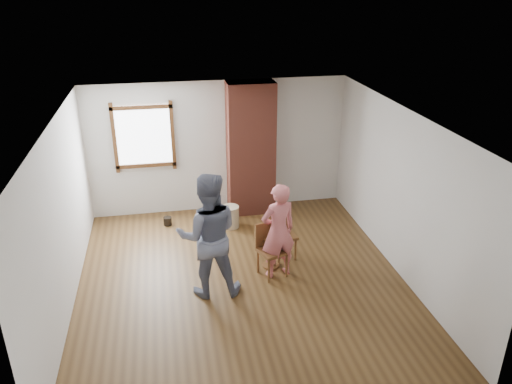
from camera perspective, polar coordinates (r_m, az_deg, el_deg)
ground at (r=7.91m, az=-1.59°, el=-10.18°), size 5.50×5.50×0.00m
room_shell at (r=7.61m, az=-2.91°, el=3.72°), size 5.04×5.52×2.62m
brick_chimney at (r=9.64m, az=-0.60°, el=4.91°), size 0.90×0.50×2.60m
stoneware_crock at (r=9.40m, az=-2.95°, el=-2.84°), size 0.36×0.36×0.42m
dark_pot at (r=9.67m, az=-10.06°, el=-3.29°), size 0.19×0.19×0.16m
dining_chair_left at (r=8.35m, az=2.93°, el=-4.53°), size 0.46×0.46×0.82m
dining_chair_right at (r=7.87m, az=1.60°, el=-6.19°), size 0.52×0.52×0.86m
side_table at (r=8.08m, az=1.74°, el=-6.01°), size 0.40×0.40×0.60m
cake_plate at (r=7.98m, az=1.75°, el=-4.76°), size 0.18×0.18×0.01m
cake_slice at (r=7.97m, az=1.83°, el=-4.54°), size 0.08×0.07×0.06m
man at (r=7.22m, az=-5.47°, el=-4.97°), size 0.97×0.78×1.91m
person_pink at (r=7.69m, az=2.55°, el=-4.48°), size 0.64×0.50×1.56m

